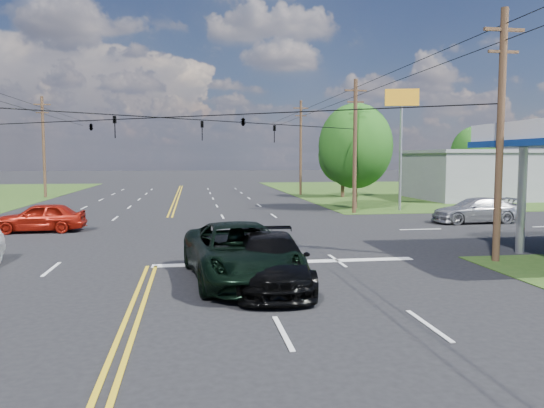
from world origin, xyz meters
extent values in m
plane|color=black|center=(0.00, 12.00, 0.00)|extent=(280.00, 280.00, 0.00)
cube|color=#254616|center=(35.00, 44.00, 0.00)|extent=(46.00, 48.00, 0.03)
cube|color=silver|center=(5.00, 4.00, 0.00)|extent=(10.00, 0.50, 0.02)
cube|color=slate|center=(30.00, 32.00, 2.20)|extent=(14.00, 10.00, 4.40)
cylinder|color=#A5A5AA|center=(15.00, 4.50, 2.33)|extent=(0.36, 0.36, 4.65)
cylinder|color=#3D2C19|center=(13.00, 3.00, 4.75)|extent=(0.28, 0.28, 9.50)
cube|color=#3D2C19|center=(13.00, 3.00, 8.70)|extent=(1.60, 0.12, 0.12)
cube|color=#3D2C19|center=(13.00, 3.00, 7.90)|extent=(1.20, 0.10, 0.10)
cylinder|color=#3D2C19|center=(13.00, 21.00, 4.75)|extent=(0.28, 0.28, 9.50)
cube|color=#3D2C19|center=(13.00, 21.00, 8.70)|extent=(1.60, 0.12, 0.12)
cube|color=#3D2C19|center=(13.00, 21.00, 7.90)|extent=(1.20, 0.10, 0.10)
cylinder|color=#3D2C19|center=(-13.00, 40.00, 5.00)|extent=(0.28, 0.28, 10.00)
cube|color=#3D2C19|center=(-13.00, 40.00, 9.20)|extent=(1.60, 0.12, 0.12)
cube|color=#3D2C19|center=(-13.00, 40.00, 8.40)|extent=(1.20, 0.10, 0.10)
cylinder|color=#3D2C19|center=(13.00, 40.00, 5.00)|extent=(0.28, 0.28, 10.00)
cube|color=#3D2C19|center=(13.00, 40.00, 9.20)|extent=(1.60, 0.12, 0.12)
cube|color=#3D2C19|center=(13.00, 40.00, 8.40)|extent=(1.20, 0.10, 0.10)
imported|color=black|center=(-2.08, 10.56, 5.42)|extent=(0.17, 0.21, 1.05)
imported|color=black|center=(2.08, 13.44, 5.42)|extent=(0.17, 0.21, 1.05)
imported|color=black|center=(6.50, 16.50, 5.42)|extent=(0.17, 0.21, 1.05)
imported|color=black|center=(-3.90, 14.70, 5.70)|extent=(1.24, 0.26, 0.50)
imported|color=black|center=(3.90, 9.30, 5.70)|extent=(1.24, 0.26, 0.50)
cylinder|color=black|center=(13.00, 10.00, 8.90)|extent=(0.04, 100.00, 0.04)
cylinder|color=black|center=(13.00, 10.00, 8.30)|extent=(0.04, 100.00, 0.04)
cylinder|color=#3D2C19|center=(14.00, 24.00, 1.65)|extent=(0.36, 0.36, 3.30)
ellipsoid|color=#164813|center=(14.00, 24.00, 4.88)|extent=(5.70, 5.70, 6.60)
cylinder|color=#3D2C19|center=(16.50, 36.00, 1.43)|extent=(0.36, 0.36, 2.86)
ellipsoid|color=#164813|center=(16.50, 36.00, 4.23)|extent=(4.94, 4.94, 5.72)
cylinder|color=#3D2C19|center=(34.00, 42.00, 1.54)|extent=(0.36, 0.36, 3.08)
ellipsoid|color=#164813|center=(34.00, 42.00, 4.55)|extent=(5.32, 5.32, 6.16)
imported|color=black|center=(3.00, 1.27, 0.93)|extent=(3.79, 6.97, 1.86)
imported|color=black|center=(3.86, 0.30, 0.80)|extent=(2.60, 5.68, 1.61)
imported|color=#99160B|center=(-6.57, 14.19, 0.79)|extent=(4.66, 1.94, 1.58)
imported|color=#A4A4A9|center=(18.60, 14.44, 0.77)|extent=(5.36, 2.26, 1.54)
cylinder|color=#A5A5AA|center=(17.00, 22.38, 4.52)|extent=(0.20, 0.20, 9.04)
cube|color=#FFA71A|center=(17.00, 22.38, 8.44)|extent=(2.47, 0.87, 1.24)
camera|label=1|loc=(1.50, -15.56, 3.98)|focal=35.00mm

